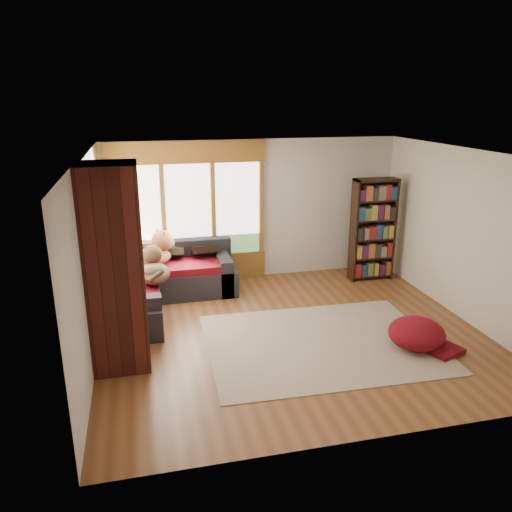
{
  "coord_description": "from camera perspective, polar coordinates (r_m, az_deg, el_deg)",
  "views": [
    {
      "loc": [
        -2.04,
        -6.38,
        3.34
      ],
      "look_at": [
        -0.34,
        0.83,
        0.95
      ],
      "focal_mm": 35.0,
      "sensor_mm": 36.0,
      "label": 1
    }
  ],
  "objects": [
    {
      "name": "dog_tan",
      "position": [
        8.53,
        -11.98,
        0.14
      ],
      "size": [
        1.05,
        0.94,
        0.52
      ],
      "rotation": [
        0.0,
        0.0,
        0.51
      ],
      "color": "brown",
      "rests_on": "sectional_sofa"
    },
    {
      "name": "sectional_sofa",
      "position": [
        8.63,
        -11.86,
        -3.12
      ],
      "size": [
        2.2,
        2.2,
        0.8
      ],
      "rotation": [
        0.0,
        0.0,
        -0.01
      ],
      "color": "black",
      "rests_on": "ground"
    },
    {
      "name": "floor",
      "position": [
        7.48,
        4.04,
        -8.67
      ],
      "size": [
        5.5,
        5.5,
        0.0
      ],
      "primitive_type": "plane",
      "color": "brown",
      "rests_on": "ground"
    },
    {
      "name": "dog_brindle",
      "position": [
        7.91,
        -11.65,
        -1.52
      ],
      "size": [
        0.5,
        0.83,
        0.45
      ],
      "rotation": [
        0.0,
        0.0,
        1.57
      ],
      "color": "#362117",
      "rests_on": "sectional_sofa"
    },
    {
      "name": "windows_left",
      "position": [
        7.86,
        -17.8,
        2.36
      ],
      "size": [
        0.1,
        2.62,
        1.9
      ],
      "color": "olive",
      "rests_on": "wall_left"
    },
    {
      "name": "area_rug",
      "position": [
        7.22,
        7.4,
        -9.79
      ],
      "size": [
        3.25,
        2.52,
        0.01
      ],
      "primitive_type": "cube",
      "rotation": [
        0.0,
        0.0,
        -0.03
      ],
      "color": "beige",
      "rests_on": "ground"
    },
    {
      "name": "pouf",
      "position": [
        7.3,
        17.89,
        -8.33
      ],
      "size": [
        0.97,
        0.97,
        0.42
      ],
      "primitive_type": "ellipsoid",
      "rotation": [
        0.0,
        0.0,
        0.31
      ],
      "color": "maroon",
      "rests_on": "area_rug"
    },
    {
      "name": "wall_right",
      "position": [
        8.23,
        22.87,
        2.11
      ],
      "size": [
        0.04,
        5.0,
        2.6
      ],
      "primitive_type": "cube",
      "color": "silver",
      "rests_on": "ground"
    },
    {
      "name": "wall_left",
      "position": [
        6.73,
        -18.67,
        -0.71
      ],
      "size": [
        0.04,
        5.0,
        2.6
      ],
      "primitive_type": "cube",
      "color": "silver",
      "rests_on": "ground"
    },
    {
      "name": "brick_chimney",
      "position": [
        6.37,
        -15.8,
        -1.47
      ],
      "size": [
        0.7,
        0.7,
        2.6
      ],
      "primitive_type": "cube",
      "color": "#471914",
      "rests_on": "ground"
    },
    {
      "name": "windows_back",
      "position": [
        9.11,
        -7.69,
        5.11
      ],
      "size": [
        2.82,
        0.1,
        1.9
      ],
      "color": "olive",
      "rests_on": "wall_back"
    },
    {
      "name": "ceiling",
      "position": [
        6.74,
        4.53,
        11.53
      ],
      "size": [
        5.5,
        5.5,
        0.0
      ],
      "primitive_type": "plane",
      "color": "white"
    },
    {
      "name": "roller_blind",
      "position": [
        8.58,
        -17.49,
        6.39
      ],
      "size": [
        0.03,
        0.72,
        0.9
      ],
      "primitive_type": "cube",
      "color": "#7C9D64",
      "rests_on": "wall_left"
    },
    {
      "name": "throw_pillows",
      "position": [
        8.61,
        -11.84,
        0.19
      ],
      "size": [
        1.98,
        1.68,
        0.45
      ],
      "color": "black",
      "rests_on": "sectional_sofa"
    },
    {
      "name": "bookshelf",
      "position": [
        9.53,
        13.23,
        2.94
      ],
      "size": [
        0.82,
        0.27,
        1.92
      ],
      "color": "black",
      "rests_on": "ground"
    },
    {
      "name": "wall_front",
      "position": [
        4.83,
        13.2,
        -7.57
      ],
      "size": [
        5.5,
        0.04,
        2.6
      ],
      "primitive_type": "cube",
      "color": "silver",
      "rests_on": "ground"
    },
    {
      "name": "wall_back",
      "position": [
        9.33,
        -0.32,
        5.26
      ],
      "size": [
        5.5,
        0.04,
        2.6
      ],
      "primitive_type": "cube",
      "color": "silver",
      "rests_on": "ground"
    }
  ]
}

